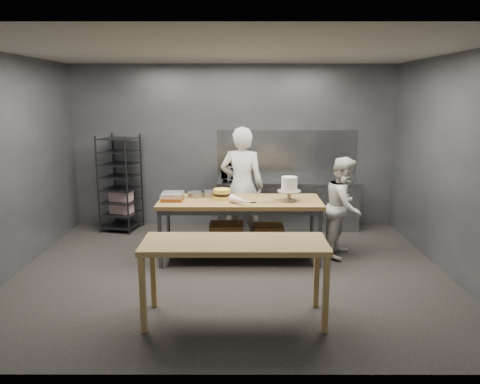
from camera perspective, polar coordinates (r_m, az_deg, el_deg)
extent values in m
plane|color=black|center=(6.72, -1.07, -9.61)|extent=(6.00, 6.00, 0.00)
cube|color=#4C4F54|center=(8.81, -0.79, 5.60)|extent=(6.00, 0.04, 3.00)
cube|color=olive|center=(6.94, 0.00, -1.21)|extent=(2.40, 0.90, 0.06)
cube|color=#47494C|center=(7.13, 0.00, -6.62)|extent=(2.25, 0.75, 0.03)
cylinder|color=#47494C|center=(6.78, -9.73, -5.72)|extent=(0.06, 0.06, 0.86)
cylinder|color=#47494C|center=(7.52, -8.74, -3.94)|extent=(0.06, 0.06, 0.86)
cylinder|color=#47494C|center=(6.78, 9.73, -5.73)|extent=(0.06, 0.06, 0.86)
cylinder|color=#47494C|center=(7.52, 8.75, -3.94)|extent=(0.06, 0.06, 0.86)
cube|color=brown|center=(7.04, -1.64, -5.26)|extent=(0.50, 0.40, 0.35)
cube|color=brown|center=(7.16, 3.48, -5.20)|extent=(0.45, 0.38, 0.30)
cube|color=olive|center=(5.08, -0.67, -6.37)|extent=(2.00, 0.70, 0.06)
cube|color=olive|center=(5.06, -11.77, -12.14)|extent=(0.06, 0.06, 0.84)
cube|color=olive|center=(5.61, -10.52, -9.67)|extent=(0.06, 0.06, 0.84)
cube|color=olive|center=(5.04, 10.41, -12.20)|extent=(0.06, 0.06, 0.84)
cube|color=olive|center=(5.58, 9.32, -9.71)|extent=(0.06, 0.06, 0.84)
cube|color=slate|center=(8.62, 5.85, 1.24)|extent=(2.60, 0.60, 0.04)
cube|color=slate|center=(8.72, 5.79, -1.67)|extent=(2.56, 0.56, 0.86)
cube|color=slate|center=(8.84, 5.73, 4.60)|extent=(2.60, 0.02, 0.90)
cube|color=black|center=(8.78, -14.38, 1.09)|extent=(0.73, 0.77, 1.75)
cube|color=beige|center=(8.84, -14.27, -1.04)|extent=(0.42, 0.32, 0.45)
imported|color=silver|center=(7.66, 0.23, 0.70)|extent=(0.79, 0.59, 1.95)
imported|color=silver|center=(7.33, 12.55, -1.77)|extent=(0.84, 0.92, 1.54)
imported|color=black|center=(8.55, -0.45, 2.37)|extent=(0.54, 0.37, 0.30)
cylinder|color=#A99F87|center=(6.90, 5.98, -1.01)|extent=(0.20, 0.20, 0.02)
cylinder|color=#A99F87|center=(6.88, 6.00, -0.44)|extent=(0.06, 0.06, 0.12)
cylinder|color=#A99F87|center=(6.87, 6.01, 0.12)|extent=(0.34, 0.34, 0.02)
cylinder|color=white|center=(6.85, 6.03, 1.02)|extent=(0.23, 0.23, 0.20)
cylinder|color=#FAD44F|center=(6.95, -2.21, -0.68)|extent=(0.25, 0.25, 0.06)
cylinder|color=black|center=(6.94, -2.21, -0.28)|extent=(0.25, 0.25, 0.04)
cylinder|color=#FAD44F|center=(6.93, -2.22, 0.13)|extent=(0.25, 0.25, 0.06)
cylinder|color=gray|center=(7.16, -5.39, -0.30)|extent=(0.26, 0.26, 0.07)
cylinder|color=gray|center=(7.19, -3.66, -0.22)|extent=(0.27, 0.27, 0.07)
cone|color=white|center=(6.62, 0.02, -1.04)|extent=(0.34, 0.37, 0.12)
cube|color=slate|center=(6.75, 3.17, -1.32)|extent=(0.28, 0.02, 0.00)
cube|color=black|center=(6.74, 1.64, -1.27)|extent=(0.09, 0.02, 0.02)
cube|color=#A45A20|center=(6.91, -8.33, -0.92)|extent=(0.30, 0.20, 0.05)
cube|color=silver|center=(6.90, -8.34, -0.47)|extent=(0.31, 0.21, 0.06)
cube|color=#A45A20|center=(7.07, -8.11, -0.63)|extent=(0.30, 0.20, 0.05)
cube|color=silver|center=(7.05, -8.13, -0.19)|extent=(0.31, 0.21, 0.06)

